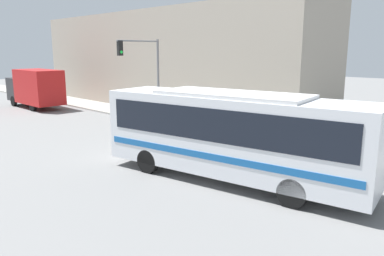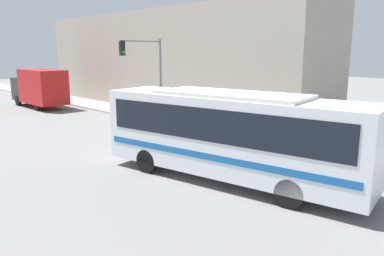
% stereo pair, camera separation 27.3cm
% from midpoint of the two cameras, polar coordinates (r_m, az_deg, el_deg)
% --- Properties ---
extents(ground_plane, '(120.00, 120.00, 0.00)m').
position_cam_midpoint_polar(ground_plane, '(15.26, 5.48, -6.71)').
color(ground_plane, slate).
extents(sidewalk, '(3.01, 70.00, 0.13)m').
position_cam_midpoint_polar(sidewalk, '(34.25, -14.02, 3.38)').
color(sidewalk, gray).
rests_on(sidewalk, ground_plane).
extents(building_facade, '(6.00, 29.36, 8.01)m').
position_cam_midpoint_polar(building_facade, '(33.04, -3.60, 10.27)').
color(building_facade, '#9E9384').
rests_on(building_facade, ground_plane).
extents(city_bus, '(4.06, 10.43, 3.33)m').
position_cam_midpoint_polar(city_bus, '(13.80, 6.34, -0.47)').
color(city_bus, silver).
rests_on(city_bus, ground_plane).
extents(delivery_truck, '(2.32, 6.85, 3.26)m').
position_cam_midpoint_polar(delivery_truck, '(34.74, -22.03, 5.81)').
color(delivery_truck, '#B21919').
rests_on(delivery_truck, ground_plane).
extents(fire_hydrant, '(0.26, 0.35, 0.71)m').
position_cam_midpoint_polar(fire_hydrant, '(22.62, 2.47, 0.65)').
color(fire_hydrant, gold).
rests_on(fire_hydrant, sidewalk).
extents(traffic_light_pole, '(3.28, 0.35, 5.44)m').
position_cam_midpoint_polar(traffic_light_pole, '(24.81, -6.52, 9.40)').
color(traffic_light_pole, slate).
rests_on(traffic_light_pole, sidewalk).
extents(pedestrian_near_corner, '(0.34, 0.34, 1.65)m').
position_cam_midpoint_polar(pedestrian_near_corner, '(28.21, -6.89, 3.77)').
color(pedestrian_near_corner, '#47382D').
rests_on(pedestrian_near_corner, sidewalk).
extents(pedestrian_mid_block, '(0.34, 0.34, 1.73)m').
position_cam_midpoint_polar(pedestrian_mid_block, '(30.07, -9.45, 4.27)').
color(pedestrian_mid_block, '#47382D').
rests_on(pedestrian_mid_block, sidewalk).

